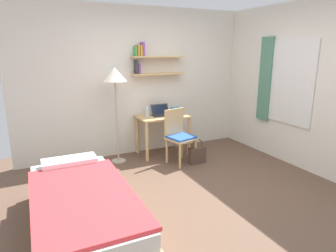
{
  "coord_description": "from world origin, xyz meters",
  "views": [
    {
      "loc": [
        -1.86,
        -3.0,
        1.85
      ],
      "look_at": [
        -0.18,
        0.51,
        0.85
      ],
      "focal_mm": 31.52,
      "sensor_mm": 36.0,
      "label": 1
    }
  ],
  "objects": [
    {
      "name": "ground_plane",
      "position": [
        0.0,
        0.0,
        0.0
      ],
      "size": [
        5.28,
        5.28,
        0.0
      ],
      "primitive_type": "plane",
      "color": "brown"
    },
    {
      "name": "wall_back",
      "position": [
        0.0,
        2.02,
        1.31
      ],
      "size": [
        4.4,
        0.27,
        2.6
      ],
      "color": "silver",
      "rests_on": "ground_plane"
    },
    {
      "name": "wall_right",
      "position": [
        2.02,
        0.04,
        1.3
      ],
      "size": [
        0.1,
        4.4,
        2.6
      ],
      "color": "silver",
      "rests_on": "ground_plane"
    },
    {
      "name": "bed",
      "position": [
        -1.48,
        -0.13,
        0.24
      ],
      "size": [
        0.96,
        2.05,
        0.54
      ],
      "color": "tan",
      "rests_on": "ground_plane"
    },
    {
      "name": "desk",
      "position": [
        0.29,
        1.7,
        0.58
      ],
      "size": [
        0.92,
        0.58,
        0.72
      ],
      "color": "tan",
      "rests_on": "ground_plane"
    },
    {
      "name": "desk_chair",
      "position": [
        0.35,
        1.19,
        0.49
      ],
      "size": [
        0.51,
        0.49,
        0.91
      ],
      "color": "tan",
      "rests_on": "ground_plane"
    },
    {
      "name": "standing_lamp",
      "position": [
        -0.58,
        1.64,
        1.39
      ],
      "size": [
        0.38,
        0.38,
        1.59
      ],
      "color": "#B2A893",
      "rests_on": "ground_plane"
    },
    {
      "name": "laptop",
      "position": [
        0.26,
        1.74,
        0.77
      ],
      "size": [
        0.34,
        0.22,
        0.19
      ],
      "color": "#2D2D33",
      "rests_on": "desk"
    },
    {
      "name": "water_bottle",
      "position": [
        -0.01,
        1.71,
        0.82
      ],
      "size": [
        0.06,
        0.06,
        0.2
      ],
      "primitive_type": "cylinder",
      "color": "silver",
      "rests_on": "desk"
    },
    {
      "name": "book_stack",
      "position": [
        0.58,
        1.75,
        0.77
      ],
      "size": [
        0.2,
        0.22,
        0.11
      ],
      "color": "#4CA856",
      "rests_on": "desk"
    },
    {
      "name": "handbag",
      "position": [
        0.6,
        1.01,
        0.15
      ],
      "size": [
        0.29,
        0.12,
        0.42
      ],
      "color": "#4C382D",
      "rests_on": "ground_plane"
    }
  ]
}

